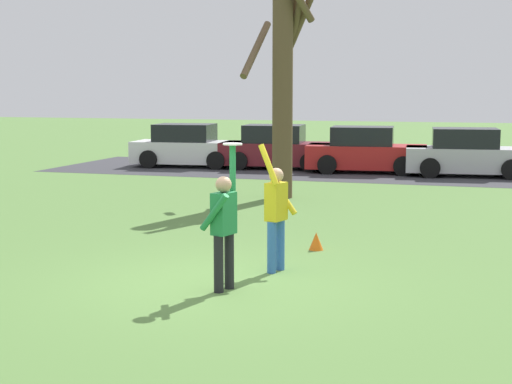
# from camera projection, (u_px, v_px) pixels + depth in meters

# --- Properties ---
(ground_plane) EXTENTS (120.00, 120.00, 0.00)m
(ground_plane) POSITION_uv_depth(u_px,v_px,m) (216.00, 283.00, 11.61)
(ground_plane) COLOR #567F3D
(person_catcher) EXTENTS (0.48, 0.59, 2.08)m
(person_catcher) POSITION_uv_depth(u_px,v_px,m) (224.00, 223.00, 11.05)
(person_catcher) COLOR black
(person_catcher) RESTS_ON ground_plane
(person_defender) EXTENTS (0.54, 0.62, 2.04)m
(person_defender) POSITION_uv_depth(u_px,v_px,m) (276.00, 210.00, 12.23)
(person_defender) COLOR #3366B7
(person_defender) RESTS_ON ground_plane
(frisbee_disc) EXTENTS (0.28, 0.28, 0.02)m
(frisbee_disc) POSITION_uv_depth(u_px,v_px,m) (233.00, 144.00, 11.10)
(frisbee_disc) COLOR white
(frisbee_disc) RESTS_ON person_catcher
(parked_car_white) EXTENTS (4.26, 2.35, 1.59)m
(parked_car_white) POSITION_uv_depth(u_px,v_px,m) (188.00, 147.00, 29.08)
(parked_car_white) COLOR white
(parked_car_white) RESTS_ON ground_plane
(parked_car_maroon) EXTENTS (4.26, 2.35, 1.59)m
(parked_car_maroon) POSITION_uv_depth(u_px,v_px,m) (277.00, 149.00, 28.38)
(parked_car_maroon) COLOR maroon
(parked_car_maroon) RESTS_ON ground_plane
(parked_car_red) EXTENTS (4.26, 2.35, 1.59)m
(parked_car_red) POSITION_uv_depth(u_px,v_px,m) (365.00, 151.00, 27.05)
(parked_car_red) COLOR red
(parked_car_red) RESTS_ON ground_plane
(parked_car_silver) EXTENTS (4.26, 2.35, 1.59)m
(parked_car_silver) POSITION_uv_depth(u_px,v_px,m) (468.00, 154.00, 25.90)
(parked_car_silver) COLOR #BCBCC1
(parked_car_silver) RESTS_ON ground_plane
(parking_strip) EXTENTS (19.35, 6.40, 0.01)m
(parking_strip) POSITION_uv_depth(u_px,v_px,m) (322.00, 171.00, 27.59)
(parking_strip) COLOR #38383D
(parking_strip) RESTS_ON ground_plane
(bare_tree_tall) EXTENTS (1.80, 1.75, 5.93)m
(bare_tree_tall) POSITION_uv_depth(u_px,v_px,m) (283.00, 76.00, 20.38)
(bare_tree_tall) COLOR brown
(bare_tree_tall) RESTS_ON ground_plane
(field_cone_orange) EXTENTS (0.26, 0.26, 0.32)m
(field_cone_orange) POSITION_uv_depth(u_px,v_px,m) (316.00, 241.00, 13.99)
(field_cone_orange) COLOR orange
(field_cone_orange) RESTS_ON ground_plane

